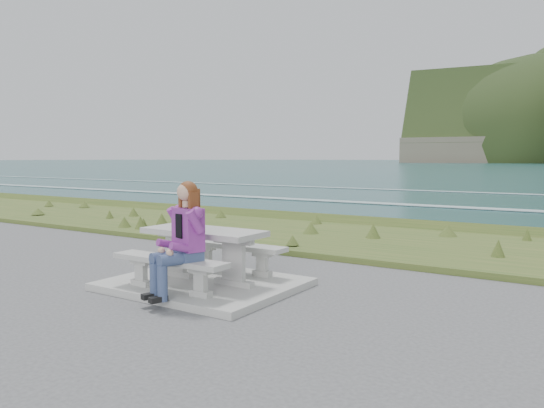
% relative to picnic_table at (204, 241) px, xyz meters
% --- Properties ---
extents(concrete_slab, '(2.60, 2.10, 0.10)m').
position_rel_picnic_table_xyz_m(concrete_slab, '(-0.00, 0.00, -0.63)').
color(concrete_slab, '#A5A49F').
rests_on(concrete_slab, ground).
extents(picnic_table, '(1.80, 0.75, 0.75)m').
position_rel_picnic_table_xyz_m(picnic_table, '(0.00, 0.00, 0.00)').
color(picnic_table, '#A5A49F').
rests_on(picnic_table, concrete_slab).
extents(bench_landward, '(1.80, 0.35, 0.45)m').
position_rel_picnic_table_xyz_m(bench_landward, '(0.00, -0.70, -0.23)').
color(bench_landward, '#A5A49F').
rests_on(bench_landward, concrete_slab).
extents(bench_seaward, '(1.80, 0.35, 0.45)m').
position_rel_picnic_table_xyz_m(bench_seaward, '(0.00, 0.70, -0.23)').
color(bench_seaward, '#A5A49F').
rests_on(bench_seaward, concrete_slab).
extents(grass_verge, '(160.00, 4.50, 0.22)m').
position_rel_picnic_table_xyz_m(grass_verge, '(-0.00, 5.00, -0.68)').
color(grass_verge, '#31511E').
rests_on(grass_verge, ground).
extents(shore_drop, '(160.00, 0.80, 2.20)m').
position_rel_picnic_table_xyz_m(shore_drop, '(-0.00, 7.90, -0.68)').
color(shore_drop, '#6E6353').
rests_on(shore_drop, ground).
extents(ocean, '(1600.00, 1600.00, 0.09)m').
position_rel_picnic_table_xyz_m(ocean, '(-0.00, 25.09, -2.42)').
color(ocean, '#1A494C').
rests_on(ocean, ground).
extents(seated_woman, '(0.62, 0.83, 1.47)m').
position_rel_picnic_table_xyz_m(seated_woman, '(0.27, -0.83, -0.04)').
color(seated_woman, navy).
rests_on(seated_woman, concrete_slab).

